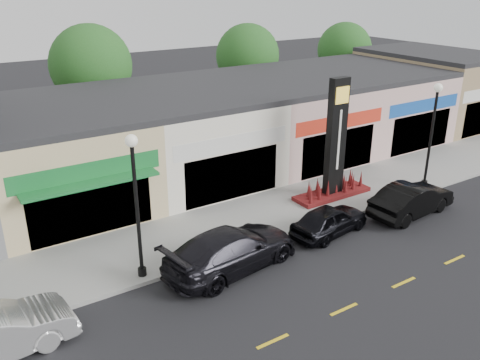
{
  "coord_description": "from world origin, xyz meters",
  "views": [
    {
      "loc": [
        -13.75,
        -13.14,
        10.54
      ],
      "look_at": [
        -2.69,
        4.0,
        2.31
      ],
      "focal_mm": 38.0,
      "sensor_mm": 36.0,
      "label": 1
    }
  ],
  "objects_px": {
    "car_black_sedan": "(329,220)",
    "lamp_west_near": "(136,193)",
    "pylon_sign": "(335,156)",
    "lamp_east_near": "(433,125)",
    "car_dark_sedan": "(231,249)",
    "car_black_conv": "(412,199)"
  },
  "relations": [
    {
      "from": "lamp_west_near",
      "to": "pylon_sign",
      "type": "xyz_separation_m",
      "value": [
        11.0,
        1.7,
        -1.2
      ]
    },
    {
      "from": "car_black_sedan",
      "to": "car_black_conv",
      "type": "bearing_deg",
      "value": -106.27
    },
    {
      "from": "lamp_east_near",
      "to": "car_black_sedan",
      "type": "bearing_deg",
      "value": -171.92
    },
    {
      "from": "lamp_east_near",
      "to": "pylon_sign",
      "type": "height_order",
      "value": "pylon_sign"
    },
    {
      "from": "lamp_east_near",
      "to": "car_black_conv",
      "type": "xyz_separation_m",
      "value": [
        -3.16,
        -1.73,
        -2.71
      ]
    },
    {
      "from": "lamp_west_near",
      "to": "lamp_east_near",
      "type": "xyz_separation_m",
      "value": [
        16.0,
        0.0,
        0.0
      ]
    },
    {
      "from": "lamp_west_near",
      "to": "car_black_conv",
      "type": "relative_size",
      "value": 1.17
    },
    {
      "from": "car_dark_sedan",
      "to": "car_black_conv",
      "type": "relative_size",
      "value": 1.21
    },
    {
      "from": "car_black_sedan",
      "to": "lamp_west_near",
      "type": "bearing_deg",
      "value": 73.97
    },
    {
      "from": "lamp_west_near",
      "to": "car_black_sedan",
      "type": "xyz_separation_m",
      "value": [
        8.26,
        -1.1,
        -2.81
      ]
    },
    {
      "from": "pylon_sign",
      "to": "car_dark_sedan",
      "type": "height_order",
      "value": "pylon_sign"
    },
    {
      "from": "lamp_west_near",
      "to": "car_dark_sedan",
      "type": "height_order",
      "value": "lamp_west_near"
    },
    {
      "from": "lamp_west_near",
      "to": "pylon_sign",
      "type": "height_order",
      "value": "pylon_sign"
    },
    {
      "from": "lamp_east_near",
      "to": "car_dark_sedan",
      "type": "relative_size",
      "value": 0.97
    },
    {
      "from": "lamp_east_near",
      "to": "car_black_sedan",
      "type": "height_order",
      "value": "lamp_east_near"
    },
    {
      "from": "car_dark_sedan",
      "to": "car_black_sedan",
      "type": "distance_m",
      "value": 5.08
    },
    {
      "from": "pylon_sign",
      "to": "car_black_conv",
      "type": "height_order",
      "value": "pylon_sign"
    },
    {
      "from": "car_dark_sedan",
      "to": "pylon_sign",
      "type": "bearing_deg",
      "value": -78.86
    },
    {
      "from": "pylon_sign",
      "to": "car_dark_sedan",
      "type": "relative_size",
      "value": 1.06
    },
    {
      "from": "pylon_sign",
      "to": "car_black_sedan",
      "type": "bearing_deg",
      "value": -134.39
    },
    {
      "from": "lamp_east_near",
      "to": "car_dark_sedan",
      "type": "distance_m",
      "value": 13.14
    },
    {
      "from": "car_black_sedan",
      "to": "lamp_east_near",
      "type": "bearing_deg",
      "value": -90.37
    }
  ]
}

